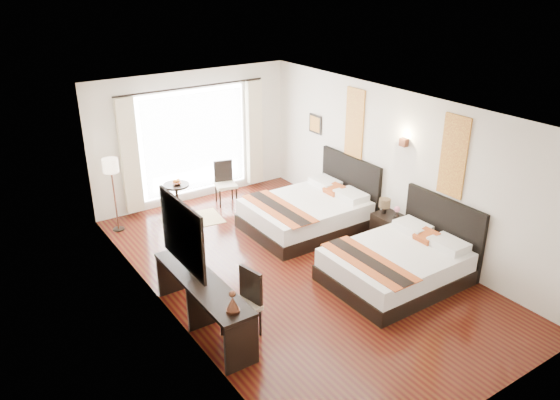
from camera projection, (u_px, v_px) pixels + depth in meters
floor at (295, 270)px, 9.29m from camera, size 4.50×7.50×0.01m
ceiling at (297, 108)px, 8.18m from camera, size 4.50×7.50×0.02m
wall_headboard at (396, 167)px, 9.88m from camera, size 0.01×7.50×2.80m
wall_desk at (164, 229)px, 7.58m from camera, size 0.01×7.50×2.80m
wall_window at (193, 137)px, 11.58m from camera, size 4.50×0.01×2.80m
wall_entry at (497, 305)px, 5.88m from camera, size 4.50×0.01×2.80m
window_glass at (194, 142)px, 11.61m from camera, size 2.40×0.02×2.20m
sheer_curtain at (195, 143)px, 11.56m from camera, size 2.30×0.02×2.10m
drape_left at (130, 156)px, 10.80m from camera, size 0.35×0.14×2.35m
drape_right at (254, 133)px, 12.28m from camera, size 0.35×0.14×2.35m
art_panel_near at (454, 156)px, 8.73m from camera, size 0.03×0.50×1.35m
art_panel_far at (355, 123)px, 10.55m from camera, size 0.03×0.50×1.35m
wall_sconce at (404, 142)px, 9.51m from camera, size 0.10×0.14×0.14m
mirror_frame at (182, 234)px, 7.11m from camera, size 0.04×1.25×0.95m
mirror_glass at (184, 233)px, 7.12m from camera, size 0.01×1.12×0.82m
bed_near at (399, 263)px, 8.86m from camera, size 2.18×1.70×1.23m
bed_far at (309, 212)px, 10.65m from camera, size 2.26×1.76×1.28m
nightstand at (389, 229)px, 10.08m from camera, size 0.46×0.58×0.55m
table_lamp at (385, 204)px, 10.00m from camera, size 0.21×0.21×0.34m
vase at (396, 218)px, 9.86m from camera, size 0.15×0.15×0.12m
console_desk at (203, 304)px, 7.69m from camera, size 0.50×2.20×0.76m
television at (190, 256)px, 7.75m from camera, size 0.18×0.72×0.41m
bronze_figurine at (233, 303)px, 6.82m from camera, size 0.19×0.19×0.27m
desk_chair at (242, 317)px, 7.55m from camera, size 0.53×0.53×0.97m
floor_lamp at (111, 171)px, 10.19m from camera, size 0.29×0.29×1.46m
side_table at (177, 198)px, 11.33m from camera, size 0.54×0.54×0.62m
fruit_bowl at (177, 183)px, 11.18m from camera, size 0.24×0.24×0.05m
window_chair at (226, 191)px, 11.75m from camera, size 0.52×0.52×0.92m
jute_rug at (193, 220)px, 11.06m from camera, size 1.26×0.94×0.01m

